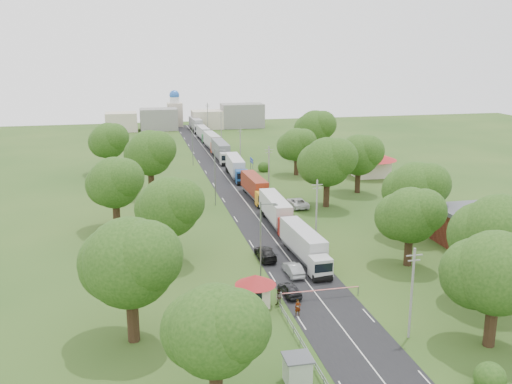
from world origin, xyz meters
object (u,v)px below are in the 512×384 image
object	(u,v)px
guard_booth	(256,286)
pedestrian_near	(298,308)
truck_0	(305,245)
car_lane_mid	(293,269)
boom_barrier	(308,292)
car_lane_front	(290,290)
info_sign	(252,163)

from	to	relation	value
guard_booth	pedestrian_near	size ratio (longest dim) A/B	2.53
truck_0	car_lane_mid	size ratio (longest dim) A/B	3.21
boom_barrier	truck_0	size ratio (longest dim) A/B	0.64
guard_booth	car_lane_front	size ratio (longest dim) A/B	1.07
info_sign	truck_0	bearing A→B (deg)	-94.01
guard_booth	car_lane_mid	xyz separation A→B (m)	(6.20, 7.00, -1.42)
guard_booth	car_lane_front	distance (m)	4.69
guard_booth	car_lane_front	world-z (taller)	guard_booth
info_sign	car_lane_mid	size ratio (longest dim) A/B	0.91
boom_barrier	pedestrian_near	distance (m)	3.99
boom_barrier	info_sign	world-z (taller)	info_sign
car_lane_front	pedestrian_near	size ratio (longest dim) A/B	2.37
guard_booth	info_sign	xyz separation A→B (m)	(12.40, 60.00, 0.84)
truck_0	car_lane_front	distance (m)	10.99
truck_0	car_lane_front	world-z (taller)	truck_0
boom_barrier	truck_0	xyz separation A→B (m)	(3.14, 11.29, 1.22)
guard_booth	pedestrian_near	distance (m)	5.17
boom_barrier	truck_0	distance (m)	11.78
guard_booth	info_sign	distance (m)	61.27
car_lane_front	truck_0	bearing A→B (deg)	-122.33
car_lane_mid	pedestrian_near	size ratio (longest dim) A/B	2.58
guard_booth	info_sign	size ratio (longest dim) A/B	1.07
boom_barrier	pedestrian_near	size ratio (longest dim) A/B	5.30
info_sign	truck_0	distance (m)	48.84
boom_barrier	info_sign	xyz separation A→B (m)	(6.56, 60.00, 2.11)
truck_0	pedestrian_near	bearing A→B (deg)	-109.83
boom_barrier	guard_booth	size ratio (longest dim) A/B	2.10
truck_0	pedestrian_near	size ratio (longest dim) A/B	8.29
boom_barrier	pedestrian_near	xyz separation A→B (m)	(-2.14, -3.37, -0.02)
boom_barrier	guard_booth	xyz separation A→B (m)	(-5.84, -0.00, 1.27)
car_lane_front	boom_barrier	bearing A→B (deg)	131.32
boom_barrier	info_sign	distance (m)	60.39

